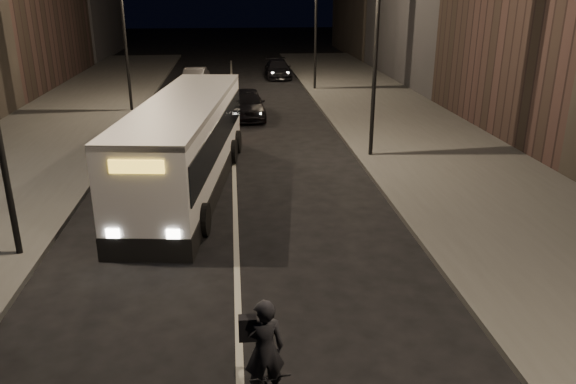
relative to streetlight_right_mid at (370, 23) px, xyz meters
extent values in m
plane|color=black|center=(-5.33, -12.00, -5.36)|extent=(180.00, 180.00, 0.00)
cube|color=#3B3C39|center=(3.17, 2.00, -5.28)|extent=(7.00, 70.00, 0.16)
cube|color=#3B3C39|center=(-13.83, 2.00, -5.28)|extent=(7.00, 70.00, 0.16)
cylinder|color=black|center=(0.27, 0.00, -1.20)|extent=(0.16, 0.16, 8.00)
cylinder|color=black|center=(0.27, 16.00, -1.20)|extent=(0.16, 0.16, 8.00)
cylinder|color=black|center=(-10.93, 10.00, -1.20)|extent=(0.16, 0.16, 8.00)
cube|color=white|center=(-6.93, -2.87, -3.83)|extent=(3.81, 11.69, 3.06)
cube|color=black|center=(-6.93, -2.87, -3.40)|extent=(3.84, 11.32, 1.10)
cube|color=white|center=(-6.93, -2.87, -2.35)|extent=(3.83, 11.69, 0.17)
cube|color=gold|center=(-7.65, -8.57, -2.78)|extent=(1.34, 0.28, 0.33)
cylinder|color=black|center=(-8.62, -6.71, -4.88)|extent=(0.45, 0.99, 0.96)
cylinder|color=black|center=(-6.25, -7.01, -4.88)|extent=(0.45, 0.99, 0.96)
cylinder|color=black|center=(-7.66, 0.88, -4.88)|extent=(0.45, 0.99, 0.96)
cylinder|color=black|center=(-5.29, 0.58, -4.88)|extent=(0.45, 0.99, 0.96)
imported|color=black|center=(-4.93, -14.10, -4.87)|extent=(0.92, 1.96, 0.99)
imported|color=black|center=(-4.93, -14.30, -4.09)|extent=(0.71, 0.52, 1.80)
imported|color=black|center=(-4.53, 8.09, -4.60)|extent=(1.92, 4.52, 1.53)
imported|color=#363739|center=(-7.79, 18.61, -4.68)|extent=(1.71, 4.25, 1.37)
imported|color=black|center=(-1.73, 22.00, -4.69)|extent=(1.91, 4.63, 1.34)
camera|label=1|loc=(-5.29, -21.74, 1.29)|focal=35.00mm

